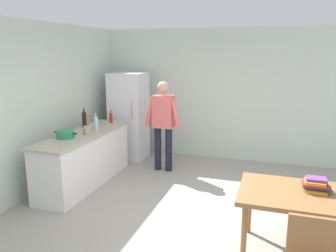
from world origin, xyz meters
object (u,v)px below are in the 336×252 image
cooking_pot (66,134)px  bottle_water_clear (96,123)px  person (163,120)px  book_stack (316,185)px  refrigerator (129,116)px  utensil_jar (87,130)px  dining_table (306,200)px  bottle_wine_dark (84,120)px  bottle_sauce_red (111,118)px

cooking_pot → bottle_water_clear: bearing=70.5°
person → book_stack: (2.45, -2.05, -0.16)m
refrigerator → utensil_jar: bearing=-89.7°
dining_table → bottle_water_clear: (-3.28, 1.31, 0.35)m
bottle_water_clear → book_stack: (3.38, -1.22, -0.20)m
bottle_wine_dark → refrigerator: bearing=76.9°
bottle_sauce_red → book_stack: size_ratio=0.82×
dining_table → bottle_water_clear: 3.55m
dining_table → cooking_pot: (-3.49, 0.73, 0.29)m
person → bottle_wine_dark: 1.43m
bottle_sauce_red → person: bearing=9.2°
refrigerator → dining_table: size_ratio=1.29×
refrigerator → cooking_pot: size_ratio=4.50×
person → cooking_pot: 1.82m
dining_table → utensil_jar: 3.46m
cooking_pot → bottle_wine_dark: 0.73m
refrigerator → cooking_pot: 1.98m
refrigerator → book_stack: (3.40, -2.60, -0.08)m
person → cooking_pot: person is taller
book_stack → bottle_water_clear: bearing=160.2°
bottle_water_clear → person: bearing=41.8°
dining_table → cooking_pot: bearing=168.2°
person → refrigerator: bearing=149.8°
book_stack → person: bearing=140.1°
bottle_water_clear → bottle_wine_dark: 0.34m
person → bottle_wine_dark: (-1.24, -0.70, 0.07)m
utensil_jar → bottle_wine_dark: (-0.30, 0.41, 0.07)m
bottle_water_clear → bottle_wine_dark: bearing=157.1°
cooking_pot → person: bearing=51.2°
refrigerator → person: refrigerator is taller
person → cooking_pot: size_ratio=4.25×
cooking_pot → refrigerator: bearing=84.6°
refrigerator → bottle_wine_dark: size_ratio=5.29×
refrigerator → bottle_water_clear: (0.02, -1.39, 0.13)m
bottle_water_clear → bottle_sauce_red: bottle_water_clear is taller
refrigerator → book_stack: bearing=-37.5°
utensil_jar → dining_table: bearing=-17.4°
refrigerator → person: bearing=-30.2°
dining_table → book_stack: 0.20m
refrigerator → dining_table: refrigerator is taller
refrigerator → bottle_water_clear: refrigerator is taller
person → bottle_water_clear: size_ratio=5.67×
dining_table → utensil_jar: utensil_jar is taller
person → utensil_jar: size_ratio=5.31×
bottle_wine_dark → book_stack: size_ratio=1.17×
refrigerator → book_stack: refrigerator is taller
person → dining_table: person is taller
utensil_jar → bottle_water_clear: bearing=87.6°
bottle_water_clear → cooking_pot: bearing=-109.5°
refrigerator → bottle_wine_dark: (-0.29, -1.25, 0.15)m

